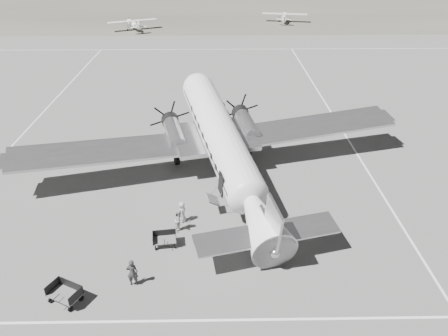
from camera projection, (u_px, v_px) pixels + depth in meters
ground at (216, 177)px, 33.66m from camera, size 260.00×260.00×0.00m
taxi_line_near at (216, 320)px, 21.42m from camera, size 60.00×0.15×0.01m
taxi_line_right at (371, 176)px, 33.84m from camera, size 0.15×80.00×0.01m
taxi_line_left at (30, 127)px, 42.13m from camera, size 0.15×60.00×0.01m
taxi_line_horizon at (216, 49)px, 68.63m from camera, size 90.00×0.15×0.01m
dc3_airliner at (224, 146)px, 31.78m from camera, size 35.37×28.65×5.89m
light_plane_left at (134, 25)px, 80.70m from camera, size 11.60×10.76×1.92m
light_plane_right at (284, 17)px, 87.50m from camera, size 10.21×8.84×1.88m
baggage_cart_near at (165, 240)px, 26.27m from camera, size 1.63×1.25×0.85m
baggage_cart_far at (65, 294)px, 22.28m from camera, size 2.11×1.89×0.98m
ground_crew at (132, 272)px, 23.19m from camera, size 0.63×0.44×1.65m
ramp_agent at (180, 220)px, 27.43m from camera, size 0.85×0.93×1.54m
passenger at (182, 212)px, 28.29m from camera, size 0.52×0.74×1.45m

